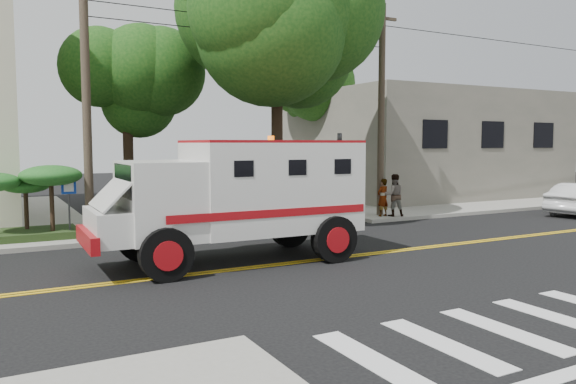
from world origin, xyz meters
TOP-DOWN VIEW (x-y plane):
  - ground at (0.00, 0.00)m, footprint 100.00×100.00m
  - sidewalk_ne at (13.50, 13.50)m, footprint 17.00×17.00m
  - building_right at (15.00, 14.00)m, footprint 14.00×12.00m
  - utility_pole_left at (-5.60, 6.00)m, footprint 0.28×0.28m
  - utility_pole_right at (6.30, 6.20)m, footprint 0.28×0.28m
  - tree_main at (1.94, 6.21)m, footprint 6.08×5.70m
  - tree_left at (-2.68, 11.79)m, footprint 4.48×4.20m
  - tree_right at (8.84, 15.77)m, footprint 4.80×4.50m
  - traffic_signal at (3.80, 5.60)m, footprint 0.15×0.18m
  - accessibility_sign at (-6.20, 6.17)m, footprint 0.45×0.10m
  - palm_planter at (-7.44, 6.62)m, footprint 3.52×2.63m
  - armored_truck at (-2.52, 0.87)m, footprint 7.23×3.00m
  - pedestrian_a at (6.05, 5.69)m, footprint 0.63×0.46m
  - pedestrian_b at (6.48, 5.50)m, footprint 1.06×0.96m

SIDE VIEW (x-z plane):
  - ground at x=0.00m, z-range 0.00..0.00m
  - sidewalk_ne at x=13.50m, z-range 0.00..0.15m
  - pedestrian_a at x=6.05m, z-range 0.15..1.73m
  - pedestrian_b at x=6.48m, z-range 0.15..1.92m
  - accessibility_sign at x=-6.20m, z-range 0.35..2.38m
  - palm_planter at x=-7.44m, z-range 0.47..2.82m
  - armored_truck at x=-2.52m, z-range 0.23..3.50m
  - traffic_signal at x=3.80m, z-range 0.43..4.03m
  - building_right at x=15.00m, z-range 0.15..6.15m
  - utility_pole_left at x=-5.60m, z-range 0.00..9.00m
  - utility_pole_right at x=6.30m, z-range 0.00..9.00m
  - tree_left at x=-2.68m, z-range 1.88..9.58m
  - tree_right at x=8.84m, z-range 1.99..10.19m
  - tree_main at x=1.94m, z-range 2.27..12.12m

